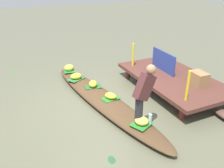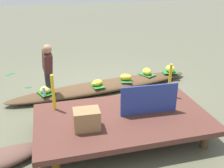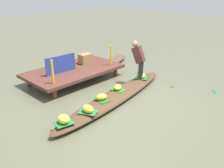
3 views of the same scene
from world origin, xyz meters
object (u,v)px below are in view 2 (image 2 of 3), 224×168
(vendor_person, at_px, (48,66))
(produce_crate, at_px, (87,119))
(banana_bunch_1, at_px, (126,77))
(banana_bunch_3, at_px, (147,71))
(banana_bunch_0, at_px, (46,89))
(banana_bunch_4, at_px, (97,83))
(banana_bunch_2, at_px, (170,69))
(vendor_boat, at_px, (104,86))
(water_bottle, at_px, (44,92))
(market_banner, at_px, (149,100))

(vendor_person, distance_m, produce_crate, 2.08)
(vendor_person, bearing_deg, banana_bunch_1, -170.43)
(banana_bunch_3, bearing_deg, produce_crate, 50.61)
(banana_bunch_0, xyz_separation_m, produce_crate, (-0.64, 2.06, 0.29))
(banana_bunch_1, bearing_deg, banana_bunch_4, 10.72)
(banana_bunch_4, height_order, produce_crate, produce_crate)
(banana_bunch_2, distance_m, produce_crate, 3.83)
(banana_bunch_1, bearing_deg, banana_bunch_0, 7.20)
(vendor_boat, relative_size, banana_bunch_1, 16.16)
(banana_bunch_1, xyz_separation_m, water_bottle, (2.11, 0.43, 0.02))
(banana_bunch_3, xyz_separation_m, vendor_person, (2.66, 0.59, 0.60))
(produce_crate, bearing_deg, vendor_person, -74.63)
(produce_crate, bearing_deg, market_banner, -169.88)
(banana_bunch_3, relative_size, banana_bunch_4, 1.05)
(banana_bunch_2, distance_m, water_bottle, 3.58)
(vendor_boat, xyz_separation_m, banana_bunch_4, (0.21, 0.13, 0.18))
(vendor_person, relative_size, produce_crate, 2.77)
(banana_bunch_1, xyz_separation_m, banana_bunch_4, (0.80, 0.15, -0.01))
(banana_bunch_1, height_order, water_bottle, water_bottle)
(banana_bunch_0, height_order, market_banner, market_banner)
(banana_bunch_3, bearing_deg, banana_bunch_2, 180.00)
(banana_bunch_0, distance_m, banana_bunch_3, 2.80)
(banana_bunch_2, height_order, banana_bunch_3, banana_bunch_2)
(vendor_person, xyz_separation_m, market_banner, (-1.75, 1.77, -0.21))
(banana_bunch_4, bearing_deg, banana_bunch_0, 4.93)
(banana_bunch_3, distance_m, banana_bunch_4, 1.55)
(banana_bunch_1, distance_m, water_bottle, 2.15)
(produce_crate, bearing_deg, banana_bunch_0, -72.69)
(vendor_person, bearing_deg, produce_crate, 105.37)
(banana_bunch_0, xyz_separation_m, water_bottle, (0.04, 0.17, 0.02))
(vendor_person, distance_m, market_banner, 2.50)
(banana_bunch_4, bearing_deg, banana_bunch_3, -164.73)
(banana_bunch_1, relative_size, banana_bunch_4, 1.01)
(banana_bunch_2, bearing_deg, vendor_person, 9.89)
(vendor_boat, relative_size, market_banner, 4.54)
(vendor_boat, relative_size, banana_bunch_2, 16.71)
(water_bottle, bearing_deg, produce_crate, 110.01)
(banana_bunch_3, bearing_deg, vendor_person, 12.46)
(water_bottle, distance_m, produce_crate, 2.02)
(vendor_boat, distance_m, banana_bunch_4, 0.31)
(banana_bunch_1, relative_size, market_banner, 0.28)
(vendor_person, bearing_deg, banana_bunch_2, -170.11)
(banana_bunch_0, relative_size, market_banner, 0.26)
(banana_bunch_0, bearing_deg, vendor_boat, -170.75)
(banana_bunch_0, xyz_separation_m, vendor_person, (-0.10, 0.07, 0.61))
(banana_bunch_2, height_order, market_banner, market_banner)
(vendor_boat, bearing_deg, water_bottle, 6.55)
(vendor_person, bearing_deg, banana_bunch_0, -36.76)
(vendor_boat, height_order, vendor_person, vendor_person)
(vendor_boat, xyz_separation_m, vendor_person, (1.38, 0.31, 0.80))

